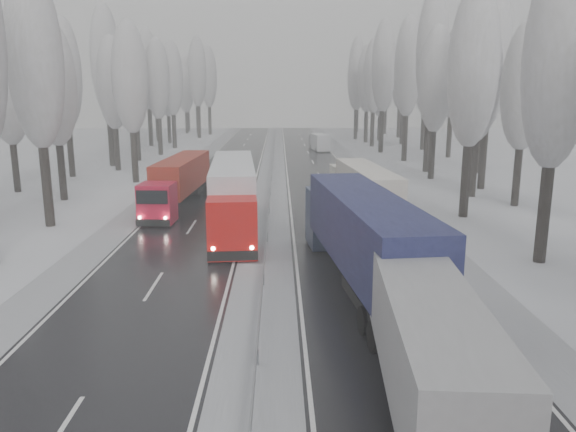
{
  "coord_description": "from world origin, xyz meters",
  "views": [
    {
      "loc": [
        0.77,
        -13.59,
        9.15
      ],
      "look_at": [
        1.28,
        17.55,
        2.2
      ],
      "focal_mm": 35.0,
      "sensor_mm": 36.0,
      "label": 1
    }
  ],
  "objects_px": {
    "truck_blue_box": "(360,231)",
    "truck_red_white": "(233,191)",
    "truck_cream_box": "(363,186)",
    "truck_grey_tarp": "(416,318)",
    "truck_red_red": "(179,179)",
    "box_truck_distant": "(320,142)"
  },
  "relations": [
    {
      "from": "truck_red_red",
      "to": "truck_cream_box",
      "type": "bearing_deg",
      "value": -10.78
    },
    {
      "from": "truck_blue_box",
      "to": "truck_red_red",
      "type": "relative_size",
      "value": 1.2
    },
    {
      "from": "truck_blue_box",
      "to": "truck_red_red",
      "type": "height_order",
      "value": "truck_blue_box"
    },
    {
      "from": "truck_cream_box",
      "to": "truck_red_red",
      "type": "distance_m",
      "value": 14.85
    },
    {
      "from": "truck_blue_box",
      "to": "truck_cream_box",
      "type": "relative_size",
      "value": 1.22
    },
    {
      "from": "box_truck_distant",
      "to": "truck_blue_box",
      "type": "bearing_deg",
      "value": -99.81
    },
    {
      "from": "truck_grey_tarp",
      "to": "truck_cream_box",
      "type": "height_order",
      "value": "truck_grey_tarp"
    },
    {
      "from": "truck_grey_tarp",
      "to": "truck_blue_box",
      "type": "bearing_deg",
      "value": 96.88
    },
    {
      "from": "truck_cream_box",
      "to": "truck_blue_box",
      "type": "bearing_deg",
      "value": -104.05
    },
    {
      "from": "truck_grey_tarp",
      "to": "truck_cream_box",
      "type": "distance_m",
      "value": 25.28
    },
    {
      "from": "truck_blue_box",
      "to": "truck_red_white",
      "type": "xyz_separation_m",
      "value": [
        -6.93,
        11.36,
        -0.05
      ]
    },
    {
      "from": "truck_blue_box",
      "to": "truck_cream_box",
      "type": "distance_m",
      "value": 15.96
    },
    {
      "from": "truck_grey_tarp",
      "to": "truck_blue_box",
      "type": "xyz_separation_m",
      "value": [
        -0.41,
        9.44,
        0.41
      ]
    },
    {
      "from": "truck_red_white",
      "to": "truck_red_red",
      "type": "relative_size",
      "value": 1.18
    },
    {
      "from": "truck_cream_box",
      "to": "truck_grey_tarp",
      "type": "bearing_deg",
      "value": -99.81
    },
    {
      "from": "truck_blue_box",
      "to": "truck_red_white",
      "type": "relative_size",
      "value": 1.02
    },
    {
      "from": "truck_cream_box",
      "to": "truck_red_white",
      "type": "bearing_deg",
      "value": -160.06
    },
    {
      "from": "box_truck_distant",
      "to": "truck_red_white",
      "type": "xyz_separation_m",
      "value": [
        -9.49,
        -51.33,
        1.28
      ]
    },
    {
      "from": "box_truck_distant",
      "to": "truck_red_red",
      "type": "relative_size",
      "value": 0.48
    },
    {
      "from": "truck_blue_box",
      "to": "truck_red_white",
      "type": "height_order",
      "value": "truck_blue_box"
    },
    {
      "from": "box_truck_distant",
      "to": "truck_red_red",
      "type": "xyz_separation_m",
      "value": [
        -14.49,
        -43.27,
        0.89
      ]
    },
    {
      "from": "box_truck_distant",
      "to": "truck_red_red",
      "type": "distance_m",
      "value": 45.64
    }
  ]
}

